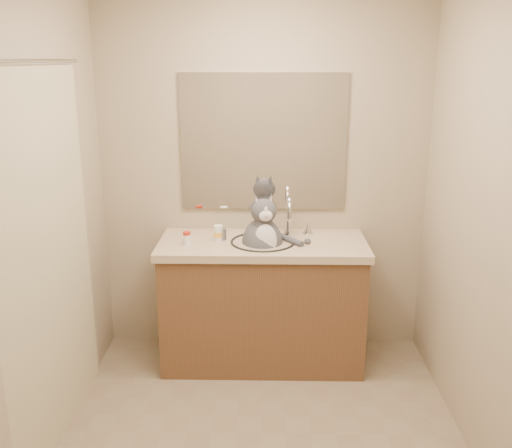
{
  "coord_description": "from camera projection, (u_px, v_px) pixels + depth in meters",
  "views": [
    {
      "loc": [
        0.03,
        -2.54,
        1.98
      ],
      "look_at": [
        -0.04,
        0.65,
        1.06
      ],
      "focal_mm": 40.0,
      "sensor_mm": 36.0,
      "label": 1
    }
  ],
  "objects": [
    {
      "name": "mirror",
      "position": [
        263.0,
        142.0,
        3.77
      ],
      "size": [
        1.1,
        0.02,
        0.9
      ],
      "primitive_type": "cube",
      "color": "white",
      "rests_on": "room"
    },
    {
      "name": "cat",
      "position": [
        263.0,
        241.0,
        3.65
      ],
      "size": [
        0.43,
        0.34,
        0.53
      ],
      "rotation": [
        0.0,
        0.0,
        0.21
      ],
      "color": "#4C4C51",
      "rests_on": "vanity"
    },
    {
      "name": "room",
      "position": [
        261.0,
        233.0,
        2.65
      ],
      "size": [
        2.22,
        2.52,
        2.42
      ],
      "color": "#85765C",
      "rests_on": "ground"
    },
    {
      "name": "grey_canister",
      "position": [
        223.0,
        234.0,
        3.7
      ],
      "size": [
        0.05,
        0.05,
        0.07
      ],
      "rotation": [
        0.0,
        0.0,
        -0.02
      ],
      "color": "slate",
      "rests_on": "vanity"
    },
    {
      "name": "vanity",
      "position": [
        263.0,
        299.0,
        3.79
      ],
      "size": [
        1.34,
        0.59,
        1.12
      ],
      "color": "brown",
      "rests_on": "ground"
    },
    {
      "name": "shower_curtain",
      "position": [
        49.0,
        259.0,
        2.82
      ],
      "size": [
        0.02,
        1.3,
        1.93
      ],
      "color": "#BFB690",
      "rests_on": "ground"
    },
    {
      "name": "pill_bottle_redcap",
      "position": [
        187.0,
        238.0,
        3.6
      ],
      "size": [
        0.06,
        0.06,
        0.08
      ],
      "rotation": [
        0.0,
        0.0,
        -0.4
      ],
      "color": "white",
      "rests_on": "vanity"
    },
    {
      "name": "pill_bottle_orange",
      "position": [
        218.0,
        233.0,
        3.69
      ],
      "size": [
        0.07,
        0.07,
        0.1
      ],
      "rotation": [
        0.0,
        0.0,
        0.32
      ],
      "color": "white",
      "rests_on": "vanity"
    }
  ]
}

